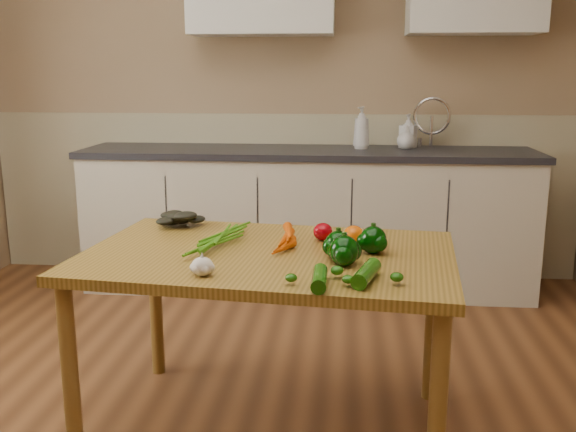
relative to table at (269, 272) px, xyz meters
The scene contains 17 objects.
room 0.68m from the table, 121.66° to the right, with size 4.04×5.04×2.64m.
counter_run 1.77m from the table, 88.33° to the left, with size 2.84×0.64×1.14m.
table is the anchor object (origin of this frame).
soap_bottle_a 1.89m from the table, 78.32° to the left, with size 0.10×0.10×0.26m, color silver.
soap_bottle_b 2.04m from the table, 70.38° to the left, with size 0.10×0.10×0.21m, color silver.
soap_bottle_c 1.96m from the table, 70.23° to the left, with size 0.11×0.11×0.15m, color silver.
carrot_bunch 0.13m from the table, 108.82° to the left, with size 0.25×0.19×0.07m, color #CE4A04, non-canonical shape.
leafy_greens 0.55m from the table, 139.93° to the left, with size 0.19×0.17×0.10m, color black, non-canonical shape.
garlic_bulb 0.37m from the table, 120.69° to the right, with size 0.07×0.07×0.06m, color beige.
pepper_a 0.29m from the table, 12.16° to the right, with size 0.10×0.10×0.10m, color black.
pepper_b 0.41m from the table, ahead, with size 0.10×0.10×0.10m, color black.
pepper_c 0.34m from the table, 27.87° to the right, with size 0.10×0.10×0.10m, color black.
tomato_a 0.29m from the table, 42.91° to the left, with size 0.08×0.08×0.07m, color #8A020A.
tomato_b 0.36m from the table, 22.84° to the left, with size 0.08×0.08×0.07m, color #D65105.
tomato_c 0.42m from the table, 11.49° to the left, with size 0.07×0.07×0.06m, color #D65105.
zucchini_a 0.49m from the table, 42.29° to the right, with size 0.05×0.05×0.19m, color #134507.
zucchini_b 0.44m from the table, 61.32° to the right, with size 0.05×0.05×0.18m, color #134507.
Camera 1 is at (0.44, -1.83, 1.37)m, focal length 40.00 mm.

